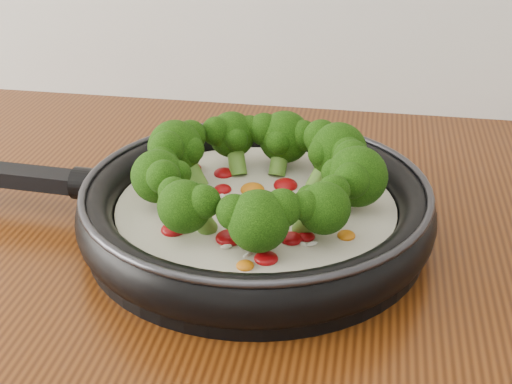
# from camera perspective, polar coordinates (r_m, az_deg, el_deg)

# --- Properties ---
(skillet) EXTENTS (0.56, 0.37, 0.10)m
(skillet) POSITION_cam_1_polar(r_m,az_deg,el_deg) (0.70, -0.13, -0.73)
(skillet) COLOR black
(skillet) RESTS_ON counter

